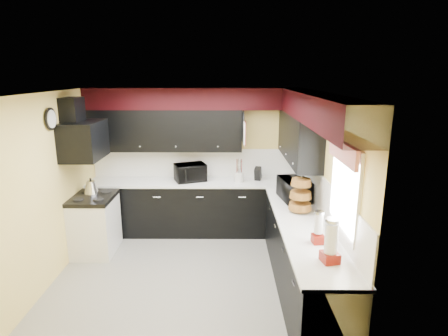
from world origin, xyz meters
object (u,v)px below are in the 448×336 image
toaster_oven (190,172)px  kettle (91,187)px  microwave (295,189)px  utensil_crock (239,177)px  knife_block (258,174)px

toaster_oven → kettle: bearing=-177.8°
microwave → kettle: bearing=74.2°
microwave → utensil_crock: (-0.78, 0.90, -0.07)m
microwave → knife_block: microwave is taller
toaster_oven → microwave: 1.88m
utensil_crock → kettle: size_ratio=0.78×
utensil_crock → kettle: (-2.32, -0.55, -0.01)m
kettle → knife_block: bearing=14.2°
microwave → kettle: size_ratio=2.58×
toaster_oven → knife_block: size_ratio=2.25×
toaster_oven → utensil_crock: size_ratio=2.97×
toaster_oven → utensil_crock: (0.83, -0.08, -0.06)m
toaster_oven → kettle: size_ratio=2.31×
toaster_oven → knife_block: bearing=-18.7°
microwave → utensil_crock: 1.19m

